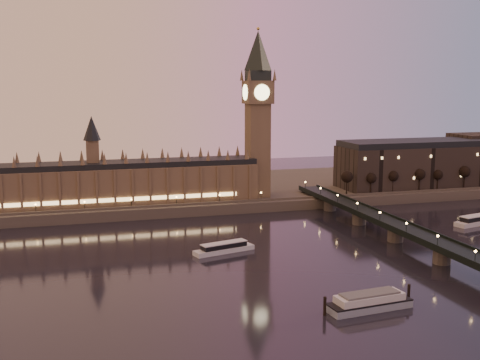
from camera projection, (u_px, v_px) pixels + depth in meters
The scene contains 15 objects.
ground at pixel (223, 269), 250.02m from camera, with size 700.00×700.00×0.00m, color black.
far_embankment at pixel (205, 191), 414.29m from camera, with size 560.00×130.00×6.00m, color #423D35.
palace_of_westminster at pixel (104, 178), 350.34m from camera, with size 180.00×26.62×52.00m.
big_ben at pixel (258, 104), 369.48m from camera, with size 17.68×17.68×104.00m.
westminster_bridge at pixel (417, 240), 274.29m from camera, with size 13.20×260.00×15.30m.
city_block at pixel (443, 161), 424.20m from camera, with size 155.00×45.00×34.00m.
bare_tree_0 at pixel (348, 179), 381.25m from camera, with size 6.67×6.67×13.56m.
bare_tree_1 at pixel (372, 178), 385.86m from camera, with size 6.67×6.67×13.56m.
bare_tree_2 at pixel (395, 177), 390.47m from camera, with size 6.67×6.67×13.56m.
bare_tree_3 at pixel (418, 176), 395.09m from camera, with size 6.67×6.67×13.56m.
bare_tree_4 at pixel (440, 175), 399.70m from camera, with size 6.67×6.67×13.56m.
bare_tree_5 at pixel (462, 174), 404.31m from camera, with size 6.67×6.67×13.56m.
cruise_boat_a at pixel (224, 248), 274.07m from camera, with size 29.76×13.76×4.66m.
cruise_boat_b at pixel (477, 220), 328.25m from camera, with size 29.70×14.11×5.32m.
moored_barge at pixel (369, 302), 204.59m from camera, with size 34.65×11.40×6.38m.
Camera 1 is at (-60.02, -233.56, 76.02)m, focal length 45.00 mm.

